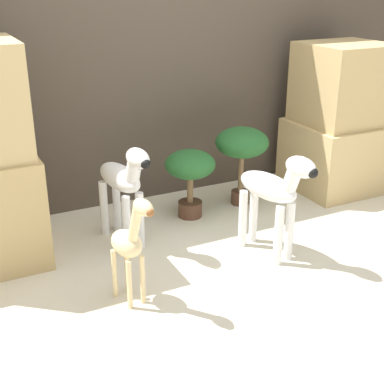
{
  "coord_description": "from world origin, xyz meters",
  "views": [
    {
      "loc": [
        -1.49,
        -2.24,
        1.62
      ],
      "look_at": [
        -0.15,
        0.48,
        0.37
      ],
      "focal_mm": 50.0,
      "sensor_mm": 36.0,
      "label": 1
    }
  ],
  "objects_px": {
    "zebra_left": "(124,182)",
    "potted_palm_front": "(242,146)",
    "giraffe_figurine": "(130,241)",
    "zebra_right": "(274,192)",
    "potted_palm_back": "(190,170)"
  },
  "relations": [
    {
      "from": "giraffe_figurine",
      "to": "potted_palm_front",
      "type": "bearing_deg",
      "value": 36.41
    },
    {
      "from": "potted_palm_back",
      "to": "giraffe_figurine",
      "type": "bearing_deg",
      "value": -131.78
    },
    {
      "from": "potted_palm_front",
      "to": "potted_palm_back",
      "type": "distance_m",
      "value": 0.45
    },
    {
      "from": "potted_palm_front",
      "to": "potted_palm_back",
      "type": "bearing_deg",
      "value": -175.4
    },
    {
      "from": "zebra_right",
      "to": "giraffe_figurine",
      "type": "height_order",
      "value": "zebra_right"
    },
    {
      "from": "potted_palm_back",
      "to": "potted_palm_front",
      "type": "bearing_deg",
      "value": 4.6
    },
    {
      "from": "giraffe_figurine",
      "to": "potted_palm_back",
      "type": "xyz_separation_m",
      "value": [
        0.75,
        0.84,
        -0.01
      ]
    },
    {
      "from": "giraffe_figurine",
      "to": "potted_palm_back",
      "type": "relative_size",
      "value": 1.3
    },
    {
      "from": "potted_palm_front",
      "to": "zebra_left",
      "type": "bearing_deg",
      "value": -167.04
    },
    {
      "from": "potted_palm_front",
      "to": "zebra_right",
      "type": "bearing_deg",
      "value": -107.72
    },
    {
      "from": "potted_palm_front",
      "to": "potted_palm_back",
      "type": "xyz_separation_m",
      "value": [
        -0.44,
        -0.04,
        -0.11
      ]
    },
    {
      "from": "zebra_left",
      "to": "potted_palm_back",
      "type": "bearing_deg",
      "value": 19.21
    },
    {
      "from": "zebra_right",
      "to": "zebra_left",
      "type": "bearing_deg",
      "value": 143.96
    },
    {
      "from": "zebra_right",
      "to": "potted_palm_front",
      "type": "bearing_deg",
      "value": 72.28
    },
    {
      "from": "zebra_left",
      "to": "potted_palm_front",
      "type": "distance_m",
      "value": 1.01
    }
  ]
}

